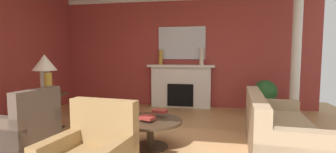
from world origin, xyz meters
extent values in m
plane|color=tan|center=(0.00, 0.00, 0.00)|extent=(8.51, 8.51, 0.00)
cube|color=#9E3833|center=(0.00, 3.00, 1.51)|extent=(7.15, 0.12, 3.02)
cube|color=tan|center=(0.01, -0.29, 0.01)|extent=(3.26, 2.25, 0.01)
cube|color=white|center=(0.06, 2.79, 0.55)|extent=(1.60, 0.25, 1.10)
cube|color=black|center=(0.06, 2.77, 0.35)|extent=(0.70, 0.26, 0.60)
cube|color=white|center=(0.06, 2.76, 1.13)|extent=(1.80, 0.35, 0.06)
cube|color=silver|center=(0.06, 2.91, 1.75)|extent=(1.28, 0.04, 0.88)
cube|color=tan|center=(1.95, -0.07, 0.23)|extent=(1.04, 2.16, 0.45)
cube|color=tan|center=(1.60, -0.05, 0.65)|extent=(0.35, 2.11, 0.40)
cube|color=tan|center=(2.01, 0.88, 0.31)|extent=(0.91, 0.26, 0.62)
cube|color=brown|center=(-1.89, -0.73, 0.22)|extent=(0.90, 0.90, 0.44)
cube|color=brown|center=(-1.57, -0.77, 0.70)|extent=(0.26, 0.81, 0.51)
cube|color=brown|center=(-1.85, -0.40, 0.30)|extent=(0.81, 0.24, 0.60)
cube|color=brown|center=(-1.93, -1.06, 0.30)|extent=(0.81, 0.24, 0.60)
cube|color=#9E7A4C|center=(-0.25, -1.35, 0.70)|extent=(0.81, 0.25, 0.51)
cylinder|color=#3D2D1E|center=(0.01, -0.29, 0.43)|extent=(1.00, 1.00, 0.04)
cylinder|color=#3D2D1E|center=(0.01, -0.29, 0.21)|extent=(0.12, 0.12, 0.41)
cylinder|color=#3D2D1E|center=(0.01, -0.29, 0.01)|extent=(0.56, 0.56, 0.03)
cube|color=#3D2D1E|center=(-2.17, 0.23, 0.68)|extent=(0.56, 0.56, 0.04)
cube|color=#3D2D1E|center=(-2.17, 0.23, 0.33)|extent=(0.10, 0.10, 0.66)
cube|color=#3D2D1E|center=(-2.17, 0.23, 0.02)|extent=(0.45, 0.45, 0.04)
cylinder|color=beige|center=(-2.17, 0.23, 0.92)|extent=(0.18, 0.18, 0.45)
cone|color=beige|center=(-2.17, 0.23, 1.30)|extent=(0.44, 0.44, 0.30)
cylinder|color=#B7892D|center=(-2.02, 0.11, 0.91)|extent=(0.13, 0.13, 0.42)
cylinder|color=#B7892D|center=(-0.49, 2.74, 1.36)|extent=(0.11, 0.11, 0.41)
cylinder|color=beige|center=(0.61, 2.74, 1.39)|extent=(0.11, 0.11, 0.45)
cube|color=maroon|center=(-0.06, -0.15, 0.47)|extent=(0.22, 0.19, 0.03)
cube|color=maroon|center=(-0.01, -0.40, 0.51)|extent=(0.27, 0.23, 0.04)
cube|color=maroon|center=(0.12, -0.11, 0.55)|extent=(0.25, 0.19, 0.04)
cylinder|color=#A8754C|center=(2.16, 2.35, 0.15)|extent=(0.32, 0.32, 0.30)
sphere|color=#28602D|center=(2.16, 2.35, 0.55)|extent=(0.56, 0.56, 0.56)
cylinder|color=white|center=(2.70, 1.97, 1.51)|extent=(0.20, 0.20, 3.02)
camera|label=1|loc=(1.01, -4.00, 1.47)|focal=27.12mm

